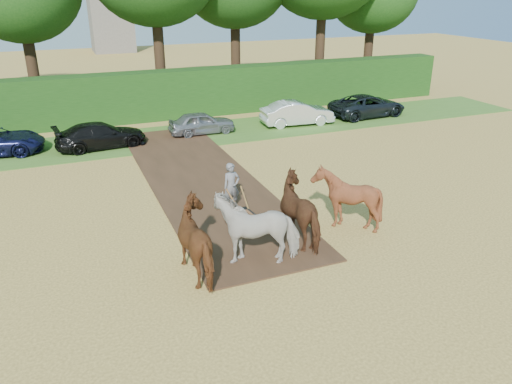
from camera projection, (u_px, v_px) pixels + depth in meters
name	position (u px, v px, depth m)	size (l,w,h in m)	color
ground	(218.00, 262.00, 15.54)	(120.00, 120.00, 0.00)	gold
earth_strip	(201.00, 179.00, 22.04)	(4.50, 17.00, 0.05)	#472D1C
grass_verge	(139.00, 141.00, 27.50)	(50.00, 5.00, 0.03)	#38601E
hedgerow	(124.00, 98.00, 30.77)	(46.00, 1.60, 3.00)	#14380F
plough_team	(280.00, 217.00, 16.02)	(7.31, 5.70, 2.21)	brown
parked_cars	(206.00, 122.00, 28.55)	(27.22, 3.48, 1.46)	#151843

